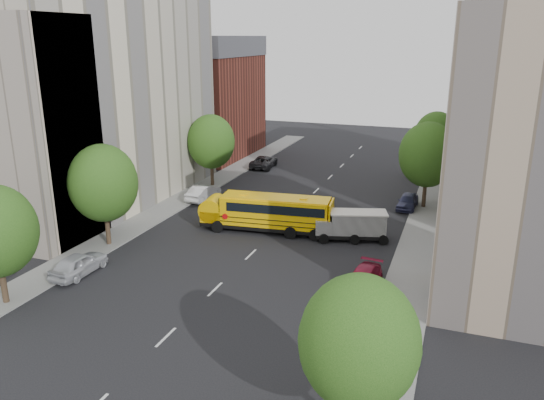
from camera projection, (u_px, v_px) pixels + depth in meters
The scene contains 23 objects.
ground at pixel (261, 245), 40.92m from camera, with size 120.00×120.00×0.00m, color black.
sidewalk_left at pixel (165, 209), 49.16m from camera, with size 3.00×80.00×0.12m, color slate.
sidewalk_right at pixel (420, 241), 41.61m from camera, with size 3.00×80.00×0.12m, color slate.
lane_markings at pixel (299, 207), 49.89m from camera, with size 0.15×64.00×0.01m, color silver.
building_left_cream at pixel (103, 97), 49.25m from camera, with size 10.00×26.00×20.00m, color beige.
building_left_redbrick at pixel (210, 107), 70.02m from camera, with size 10.00×15.00×13.00m, color maroon.
building_left_near at pixel (18, 131), 40.27m from camera, with size 10.00×7.00×17.00m, color beige.
building_right_near at pixel (541, 171), 28.46m from camera, with size 10.00×7.00×17.00m, color tan.
building_right_far at pixel (513, 107), 50.30m from camera, with size 10.00×22.00×18.00m, color beige.
building_right_sidewall at pixel (522, 124), 40.43m from camera, with size 10.10×0.30×18.00m, color brown.
street_tree_1 at pixel (103, 183), 39.47m from camera, with size 5.12×5.12×7.90m.
street_tree_2 at pixel (211, 142), 55.66m from camera, with size 4.99×4.99×7.71m.
street_tree_3 at pixel (359, 342), 19.84m from camera, with size 4.61×4.61×7.11m.
street_tree_4 at pixel (428, 155), 48.37m from camera, with size 5.25×5.25×8.10m.
street_tree_5 at pixel (436, 137), 59.25m from camera, with size 4.86×4.86×7.51m.
school_bus at pixel (266, 211), 43.35m from camera, with size 11.17×3.70×3.09m.
safari_truck at pixel (352, 225), 41.63m from camera, with size 5.79×3.41×2.34m.
parked_car_0 at pixel (79, 264), 35.67m from camera, with size 1.80×4.49×1.53m, color silver.
parked_car_1 at pixel (203, 193), 52.02m from camera, with size 1.58×4.53×1.49m, color silver.
parked_car_2 at pixel (264, 162), 64.91m from camera, with size 2.44×5.28×1.47m, color black.
parked_car_3 at pixel (363, 279), 33.69m from camera, with size 1.79×4.41×1.28m, color maroon.
parked_car_4 at pixel (408, 201), 49.42m from camera, with size 1.64×4.08×1.39m, color #373A61.
parked_car_5 at pixel (414, 168), 62.11m from camera, with size 1.39×3.99×1.31m, color #9F9E99.
Camera 1 is at (13.90, -35.45, 15.41)m, focal length 35.00 mm.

